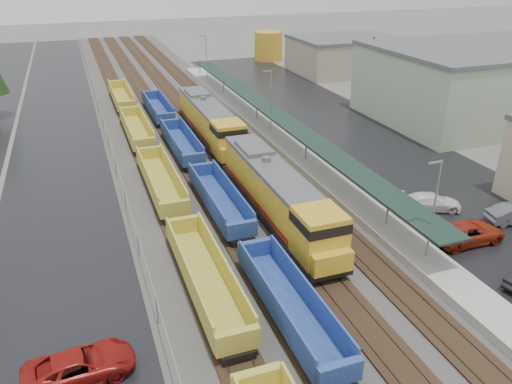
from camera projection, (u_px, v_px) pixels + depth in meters
The scene contains 17 objects.
ballast_strip at pixel (177, 121), 66.65m from camera, with size 20.00×160.00×0.08m, color #302D2B.
trackbed at pixel (177, 120), 66.60m from camera, with size 14.60×160.00×0.22m.
west_parking_lot at pixel (58, 133), 62.03m from camera, with size 10.00×160.00×0.02m, color black.
east_commuter_lot at pixel (339, 128), 64.03m from camera, with size 16.00×100.00×0.02m, color black.
station_platform at pixel (271, 130), 60.80m from camera, with size 3.00×80.00×8.00m.
chainlink_fence at pixel (103, 120), 61.72m from camera, with size 0.08×160.04×2.02m.
industrial_buildings at pixel (486, 90), 64.47m from camera, with size 32.52×75.30×9.50m.
distant_hills at pixel (209, 9), 208.49m from camera, with size 301.00×140.00×25.20m.
tree_east at pixel (372, 61), 70.84m from camera, with size 4.40×4.40×10.00m.
locomotive_lead at pixel (279, 196), 40.15m from camera, with size 3.12×20.55×4.65m.
locomotive_trail at pixel (210, 122), 57.99m from camera, with size 3.12×20.55×4.65m.
well_string_yellow at pixel (179, 221), 39.08m from camera, with size 2.54×95.25×2.25m.
well_string_blue at pixel (248, 243), 36.10m from camera, with size 2.46×88.31×2.18m.
storage_tank at pixel (268, 46), 104.58m from camera, with size 5.79×5.79×5.79m, color gold.
parked_car_west_c at pixel (80, 366), 25.72m from camera, with size 5.63×2.60×1.57m, color maroon.
parked_car_east_b at pixel (468, 233), 38.10m from camera, with size 5.80×2.67×1.61m, color maroon.
parked_car_east_c at pixel (431, 202), 42.99m from camera, with size 5.04×2.05×1.46m, color white.
Camera 1 is at (-12.06, -4.07, 19.91)m, focal length 35.00 mm.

